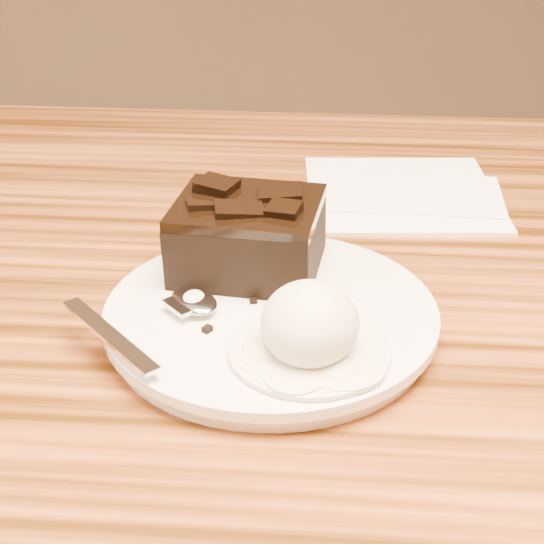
# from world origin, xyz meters

# --- Properties ---
(plate) EXTENTS (0.22, 0.22, 0.02)m
(plate) POSITION_xyz_m (0.02, -0.06, 0.76)
(plate) COLOR white
(plate) RESTS_ON dining_table
(brownie) EXTENTS (0.11, 0.10, 0.05)m
(brownie) POSITION_xyz_m (-0.01, -0.01, 0.79)
(brownie) COLOR black
(brownie) RESTS_ON plate
(ice_cream_scoop) EXTENTS (0.06, 0.06, 0.05)m
(ice_cream_scoop) POSITION_xyz_m (0.04, -0.11, 0.79)
(ice_cream_scoop) COLOR white
(ice_cream_scoop) RESTS_ON plate
(melt_puddle) EXTENTS (0.10, 0.10, 0.00)m
(melt_puddle) POSITION_xyz_m (0.04, -0.11, 0.77)
(melt_puddle) COLOR silver
(melt_puddle) RESTS_ON plate
(spoon) EXTENTS (0.13, 0.13, 0.01)m
(spoon) POSITION_xyz_m (-0.04, -0.07, 0.77)
(spoon) COLOR silver
(spoon) RESTS_ON plate
(napkin) EXTENTS (0.18, 0.18, 0.01)m
(napkin) POSITION_xyz_m (0.12, 0.17, 0.75)
(napkin) COLOR white
(napkin) RESTS_ON dining_table
(crumb_a) EXTENTS (0.01, 0.01, 0.00)m
(crumb_a) POSITION_xyz_m (-0.02, -0.10, 0.77)
(crumb_a) COLOR black
(crumb_a) RESTS_ON plate
(crumb_b) EXTENTS (0.01, 0.01, 0.00)m
(crumb_b) POSITION_xyz_m (0.00, -0.06, 0.77)
(crumb_b) COLOR black
(crumb_b) RESTS_ON plate
(crumb_c) EXTENTS (0.01, 0.01, 0.00)m
(crumb_c) POSITION_xyz_m (0.01, -0.09, 0.77)
(crumb_c) COLOR black
(crumb_c) RESTS_ON plate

